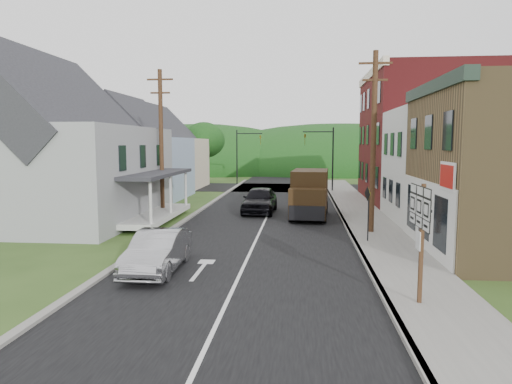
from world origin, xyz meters
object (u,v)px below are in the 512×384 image
(dark_sedan, at_px, (260,200))
(route_sign_cluster, at_px, (420,226))
(delivery_van, at_px, (310,194))
(warning_sign, at_px, (368,206))
(silver_sedan, at_px, (158,252))

(dark_sedan, height_order, route_sign_cluster, route_sign_cluster)
(dark_sedan, xyz_separation_m, route_sign_cluster, (5.95, -16.82, 1.45))
(delivery_van, bearing_deg, route_sign_cluster, -75.45)
(dark_sedan, height_order, warning_sign, warning_sign)
(delivery_van, relative_size, warning_sign, 2.13)
(delivery_van, relative_size, route_sign_cluster, 1.61)
(dark_sedan, distance_m, warning_sign, 10.52)
(dark_sedan, xyz_separation_m, warning_sign, (5.70, -8.80, 0.90))
(dark_sedan, distance_m, delivery_van, 3.66)
(silver_sedan, relative_size, warning_sign, 1.75)
(warning_sign, bearing_deg, silver_sedan, -160.27)
(dark_sedan, relative_size, route_sign_cluster, 1.50)
(dark_sedan, relative_size, warning_sign, 1.99)
(delivery_van, xyz_separation_m, route_sign_cluster, (2.74, -15.18, 0.83))
(delivery_van, xyz_separation_m, warning_sign, (2.48, -7.16, 0.28))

